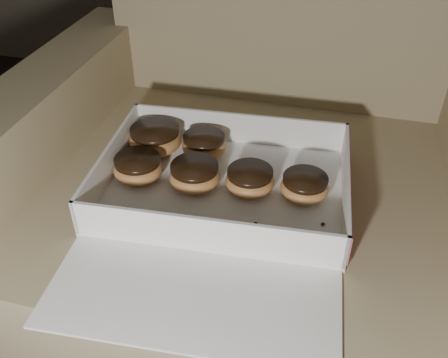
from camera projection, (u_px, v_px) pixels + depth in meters
armchair at (254, 209)px, 1.07m from camera, size 0.97×0.82×1.01m
bakery_box at (221, 201)px, 0.86m from camera, size 0.46×0.53×0.07m
donut_a at (138, 167)px, 0.90m from camera, size 0.09×0.09×0.04m
donut_b at (250, 180)px, 0.88m from camera, size 0.09×0.09×0.04m
donut_c at (155, 139)px, 0.98m from camera, size 0.10×0.10×0.05m
donut_d at (204, 144)px, 0.97m from camera, size 0.09×0.09×0.04m
donut_e at (305, 186)px, 0.86m from camera, size 0.08×0.08×0.04m
donut_f at (195, 175)px, 0.89m from camera, size 0.09×0.09×0.05m
crumb_a at (209, 238)px, 0.79m from camera, size 0.01×0.01×0.00m
crumb_b at (128, 209)px, 0.85m from camera, size 0.01×0.01×0.00m
crumb_c at (323, 224)px, 0.82m from camera, size 0.01×0.01×0.00m
crumb_d at (256, 223)px, 0.82m from camera, size 0.01×0.01×0.00m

